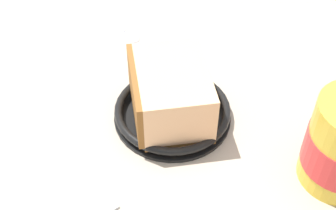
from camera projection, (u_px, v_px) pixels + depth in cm
name	position (u px, v px, depth cm)	size (l,w,h in cm)	color
ground_plane	(174.00, 155.00, 49.86)	(152.26, 152.26, 2.61)	tan
small_plate	(172.00, 112.00, 51.42)	(13.07, 13.07, 1.68)	black
cake_slice	(170.00, 93.00, 49.26)	(13.14, 12.40, 6.01)	brown
teaspoon	(122.00, 28.00, 63.49)	(12.84, 2.13, 0.80)	silver
folded_napkin	(39.00, 201.00, 43.85)	(9.98, 11.70, 0.60)	white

